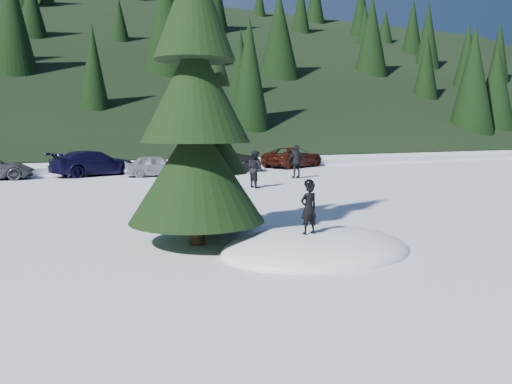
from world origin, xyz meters
name	(u,v)px	position (x,y,z in m)	size (l,w,h in m)	color
ground	(316,251)	(0.00, 0.00, 0.00)	(200.00, 200.00, 0.00)	white
snow_mound	(316,251)	(0.00, 0.00, 0.00)	(4.48, 3.52, 0.96)	white
forest_hillside	(68,44)	(0.00, 54.00, 12.50)	(200.00, 60.00, 25.00)	black
spruce_tall	(195,103)	(-2.20, 1.80, 3.32)	(3.20, 3.20, 8.60)	black
spruce_short	(215,152)	(-1.20, 3.20, 2.10)	(2.20, 2.20, 5.37)	black
child_skier	(309,208)	(-0.37, -0.25, 1.04)	(0.41, 0.27, 1.11)	black
adult_0	(255,169)	(3.96, 11.54, 0.87)	(0.84, 0.66, 1.73)	black
adult_1	(297,162)	(7.87, 14.44, 0.93)	(1.09, 0.45, 1.85)	black
car_3	(94,163)	(-1.97, 20.97, 0.73)	(2.04, 5.01, 1.46)	black
car_4	(156,166)	(1.17, 18.87, 0.62)	(1.46, 3.63, 1.24)	#96999F
car_5	(223,160)	(5.84, 20.23, 0.77)	(1.63, 4.67, 1.54)	black
car_6	(293,157)	(11.66, 21.44, 0.70)	(2.32, 5.04, 1.40)	#351109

